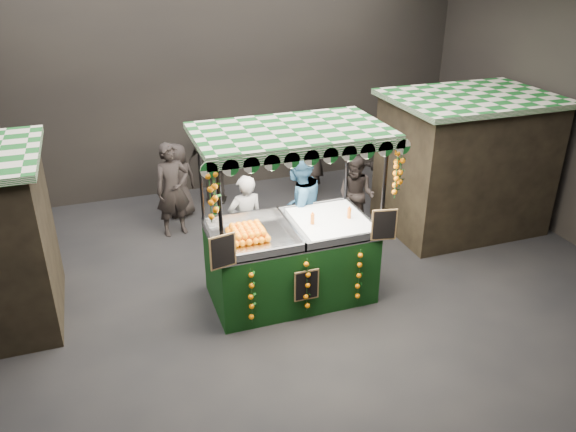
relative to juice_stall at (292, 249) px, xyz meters
name	(u,v)px	position (x,y,z in m)	size (l,w,h in m)	color
ground	(269,306)	(-0.44, -0.14, -0.85)	(12.00, 12.00, 0.00)	black
market_hall	(265,89)	(-0.44, -0.14, 2.53)	(12.10, 10.10, 5.05)	black
neighbour_stall_right	(464,162)	(3.96, 1.36, 0.45)	(3.00, 2.20, 2.60)	black
juice_stall	(292,249)	(0.00, 0.00, 0.00)	(2.85, 1.67, 2.76)	black
vendor_grey	(246,222)	(-0.42, 1.16, -0.01)	(0.65, 0.46, 1.68)	gray
vendor_blue	(298,209)	(0.43, 0.94, 0.19)	(1.25, 1.14, 2.09)	#255079
shopper_0	(173,190)	(-1.39, 2.81, 0.05)	(0.73, 0.54, 1.81)	black
shopper_1	(356,195)	(1.92, 1.76, -0.10)	(0.92, 0.93, 1.51)	#2E2725
shopper_2	(215,162)	(-0.32, 3.96, 0.08)	(1.19, 0.80, 1.88)	black
shopper_3	(306,151)	(1.76, 4.02, 0.06)	(1.17, 1.36, 1.82)	#282421
shopper_4	(178,181)	(-1.16, 3.58, -0.09)	(0.85, 0.68, 1.53)	black
shopper_5	(396,174)	(3.13, 2.40, -0.07)	(1.36, 1.36, 1.58)	black
shopper_6	(313,155)	(1.74, 3.58, 0.12)	(0.59, 0.79, 1.95)	black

